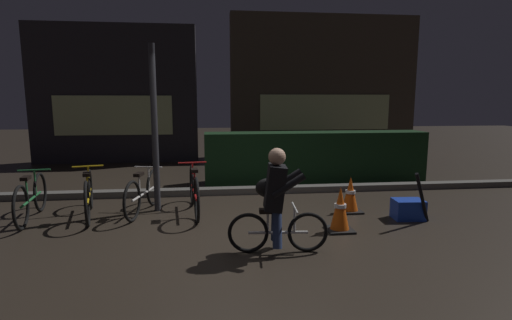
{
  "coord_description": "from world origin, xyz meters",
  "views": [
    {
      "loc": [
        -0.46,
        -5.07,
        1.79
      ],
      "look_at": [
        0.2,
        0.6,
        0.9
      ],
      "focal_mm": 27.17,
      "sensor_mm": 36.0,
      "label": 1
    }
  ],
  "objects_px": {
    "street_post": "(155,129)",
    "blue_crate": "(408,209)",
    "parked_bike_left_mid": "(89,195)",
    "parked_bike_leftmost": "(31,198)",
    "traffic_cone_near": "(340,210)",
    "cyclist": "(276,200)",
    "parked_bike_center_right": "(194,191)",
    "traffic_cone_far": "(350,195)",
    "parked_bike_center_left": "(144,193)",
    "closed_umbrella": "(422,198)"
  },
  "relations": [
    {
      "from": "parked_bike_center_right",
      "to": "traffic_cone_near",
      "type": "distance_m",
      "value": 2.3
    },
    {
      "from": "traffic_cone_far",
      "to": "cyclist",
      "type": "xyz_separation_m",
      "value": [
        -1.46,
        -1.49,
        0.35
      ]
    },
    {
      "from": "street_post",
      "to": "parked_bike_left_mid",
      "type": "bearing_deg",
      "value": -167.17
    },
    {
      "from": "street_post",
      "to": "closed_umbrella",
      "type": "height_order",
      "value": "street_post"
    },
    {
      "from": "traffic_cone_far",
      "to": "parked_bike_center_right",
      "type": "bearing_deg",
      "value": 174.77
    },
    {
      "from": "parked_bike_center_right",
      "to": "closed_umbrella",
      "type": "relative_size",
      "value": 1.99
    },
    {
      "from": "parked_bike_leftmost",
      "to": "traffic_cone_near",
      "type": "bearing_deg",
      "value": -110.89
    },
    {
      "from": "parked_bike_center_right",
      "to": "closed_umbrella",
      "type": "distance_m",
      "value": 3.43
    },
    {
      "from": "blue_crate",
      "to": "closed_umbrella",
      "type": "relative_size",
      "value": 0.52
    },
    {
      "from": "parked_bike_left_mid",
      "to": "parked_bike_leftmost",
      "type": "bearing_deg",
      "value": 80.02
    },
    {
      "from": "closed_umbrella",
      "to": "traffic_cone_near",
      "type": "bearing_deg",
      "value": -25.01
    },
    {
      "from": "parked_bike_leftmost",
      "to": "traffic_cone_far",
      "type": "height_order",
      "value": "parked_bike_leftmost"
    },
    {
      "from": "street_post",
      "to": "traffic_cone_far",
      "type": "distance_m",
      "value": 3.29
    },
    {
      "from": "traffic_cone_near",
      "to": "blue_crate",
      "type": "distance_m",
      "value": 1.28
    },
    {
      "from": "traffic_cone_far",
      "to": "closed_umbrella",
      "type": "bearing_deg",
      "value": -41.67
    },
    {
      "from": "traffic_cone_far",
      "to": "blue_crate",
      "type": "distance_m",
      "value": 0.88
    },
    {
      "from": "street_post",
      "to": "blue_crate",
      "type": "height_order",
      "value": "street_post"
    },
    {
      "from": "parked_bike_leftmost",
      "to": "traffic_cone_far",
      "type": "xyz_separation_m",
      "value": [
        4.9,
        -0.15,
        -0.05
      ]
    },
    {
      "from": "traffic_cone_near",
      "to": "blue_crate",
      "type": "xyz_separation_m",
      "value": [
        1.2,
        0.4,
        -0.15
      ]
    },
    {
      "from": "traffic_cone_far",
      "to": "closed_umbrella",
      "type": "height_order",
      "value": "closed_umbrella"
    },
    {
      "from": "parked_bike_left_mid",
      "to": "parked_bike_center_right",
      "type": "bearing_deg",
      "value": -103.19
    },
    {
      "from": "parked_bike_center_left",
      "to": "traffic_cone_near",
      "type": "height_order",
      "value": "parked_bike_center_left"
    },
    {
      "from": "traffic_cone_near",
      "to": "cyclist",
      "type": "bearing_deg",
      "value": -148.0
    },
    {
      "from": "parked_bike_center_left",
      "to": "cyclist",
      "type": "xyz_separation_m",
      "value": [
        1.82,
        -1.83,
        0.3
      ]
    },
    {
      "from": "blue_crate",
      "to": "parked_bike_left_mid",
      "type": "bearing_deg",
      "value": 172.06
    },
    {
      "from": "parked_bike_left_mid",
      "to": "traffic_cone_near",
      "type": "xyz_separation_m",
      "value": [
        3.62,
        -1.07,
        -0.04
      ]
    },
    {
      "from": "parked_bike_leftmost",
      "to": "cyclist",
      "type": "xyz_separation_m",
      "value": [
        3.43,
        -1.64,
        0.3
      ]
    },
    {
      "from": "traffic_cone_near",
      "to": "closed_umbrella",
      "type": "bearing_deg",
      "value": 6.74
    },
    {
      "from": "parked_bike_left_mid",
      "to": "parked_bike_center_right",
      "type": "height_order",
      "value": "parked_bike_center_right"
    },
    {
      "from": "street_post",
      "to": "parked_bike_center_right",
      "type": "xyz_separation_m",
      "value": [
        0.6,
        -0.2,
        -0.97
      ]
    },
    {
      "from": "parked_bike_center_right",
      "to": "parked_bike_left_mid",
      "type": "bearing_deg",
      "value": 84.39
    },
    {
      "from": "parked_bike_leftmost",
      "to": "traffic_cone_near",
      "type": "height_order",
      "value": "parked_bike_leftmost"
    },
    {
      "from": "parked_bike_center_right",
      "to": "street_post",
      "type": "bearing_deg",
      "value": 64.85
    },
    {
      "from": "parked_bike_leftmost",
      "to": "parked_bike_center_right",
      "type": "xyz_separation_m",
      "value": [
        2.41,
        0.08,
        0.02
      ]
    },
    {
      "from": "street_post",
      "to": "blue_crate",
      "type": "xyz_separation_m",
      "value": [
        3.83,
        -0.9,
        -1.17
      ]
    },
    {
      "from": "traffic_cone_near",
      "to": "closed_umbrella",
      "type": "distance_m",
      "value": 1.28
    },
    {
      "from": "parked_bike_center_left",
      "to": "blue_crate",
      "type": "distance_m",
      "value": 4.11
    },
    {
      "from": "cyclist",
      "to": "traffic_cone_near",
      "type": "bearing_deg",
      "value": 36.55
    },
    {
      "from": "traffic_cone_near",
      "to": "traffic_cone_far",
      "type": "relative_size",
      "value": 1.08
    },
    {
      "from": "street_post",
      "to": "parked_bike_leftmost",
      "type": "xyz_separation_m",
      "value": [
        -1.81,
        -0.28,
        -0.99
      ]
    },
    {
      "from": "street_post",
      "to": "parked_bike_leftmost",
      "type": "height_order",
      "value": "street_post"
    },
    {
      "from": "blue_crate",
      "to": "parked_bike_center_left",
      "type": "bearing_deg",
      "value": 168.74
    },
    {
      "from": "parked_bike_center_left",
      "to": "closed_umbrella",
      "type": "relative_size",
      "value": 1.78
    },
    {
      "from": "blue_crate",
      "to": "cyclist",
      "type": "distance_m",
      "value": 2.48
    },
    {
      "from": "blue_crate",
      "to": "cyclist",
      "type": "relative_size",
      "value": 0.35
    },
    {
      "from": "parked_bike_center_left",
      "to": "traffic_cone_near",
      "type": "bearing_deg",
      "value": -101.74
    },
    {
      "from": "parked_bike_leftmost",
      "to": "parked_bike_left_mid",
      "type": "bearing_deg",
      "value": -93.97
    },
    {
      "from": "closed_umbrella",
      "to": "parked_bike_center_left",
      "type": "bearing_deg",
      "value": -46.16
    },
    {
      "from": "blue_crate",
      "to": "traffic_cone_near",
      "type": "bearing_deg",
      "value": -161.62
    },
    {
      "from": "traffic_cone_far",
      "to": "cyclist",
      "type": "distance_m",
      "value": 2.12
    }
  ]
}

